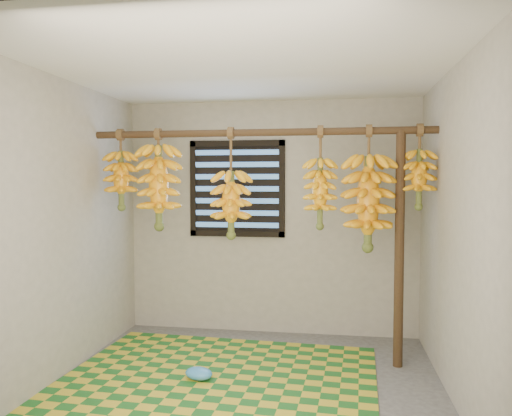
% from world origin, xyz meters
% --- Properties ---
extents(floor, '(3.00, 3.00, 0.01)m').
position_xyz_m(floor, '(0.00, 0.00, -0.01)').
color(floor, '#484848').
rests_on(floor, ground).
extents(ceiling, '(3.00, 3.00, 0.01)m').
position_xyz_m(ceiling, '(0.00, 0.00, 2.40)').
color(ceiling, silver).
rests_on(ceiling, wall_back).
extents(wall_back, '(3.00, 0.01, 2.40)m').
position_xyz_m(wall_back, '(0.00, 1.50, 1.20)').
color(wall_back, gray).
rests_on(wall_back, floor).
extents(wall_left, '(0.01, 3.00, 2.40)m').
position_xyz_m(wall_left, '(-1.50, 0.00, 1.20)').
color(wall_left, gray).
rests_on(wall_left, floor).
extents(wall_right, '(0.01, 3.00, 2.40)m').
position_xyz_m(wall_right, '(1.50, 0.00, 1.20)').
color(wall_right, gray).
rests_on(wall_right, floor).
extents(window, '(1.00, 0.04, 1.00)m').
position_xyz_m(window, '(-0.35, 1.48, 1.50)').
color(window, black).
rests_on(window, wall_back).
extents(hanging_pole, '(3.00, 0.06, 0.06)m').
position_xyz_m(hanging_pole, '(0.00, 0.70, 2.00)').
color(hanging_pole, '#402A1A').
rests_on(hanging_pole, wall_left).
extents(support_post, '(0.08, 0.08, 2.00)m').
position_xyz_m(support_post, '(1.20, 0.70, 1.00)').
color(support_post, '#402A1A').
rests_on(support_post, floor).
extents(woven_mat, '(2.56, 2.09, 0.01)m').
position_xyz_m(woven_mat, '(-0.25, 0.18, 0.01)').
color(woven_mat, '#1B5C1E').
rests_on(woven_mat, floor).
extents(plastic_bag, '(0.27, 0.22, 0.09)m').
position_xyz_m(plastic_bag, '(-0.39, 0.13, 0.06)').
color(plastic_bag, '#3787CD').
rests_on(plastic_bag, woven_mat).
extents(banana_bunch_a, '(0.30, 0.30, 0.73)m').
position_xyz_m(banana_bunch_a, '(-1.28, 0.70, 1.59)').
color(banana_bunch_a, brown).
rests_on(banana_bunch_a, hanging_pole).
extents(banana_bunch_b, '(0.36, 0.36, 0.90)m').
position_xyz_m(banana_bunch_b, '(-0.92, 0.70, 1.52)').
color(banana_bunch_b, brown).
rests_on(banana_bunch_b, hanging_pole).
extents(banana_bunch_c, '(0.33, 0.33, 0.97)m').
position_xyz_m(banana_bunch_c, '(-0.25, 0.70, 1.37)').
color(banana_bunch_c, brown).
rests_on(banana_bunch_c, hanging_pole).
extents(banana_bunch_d, '(0.28, 0.28, 0.88)m').
position_xyz_m(banana_bunch_d, '(0.53, 0.70, 1.47)').
color(banana_bunch_d, brown).
rests_on(banana_bunch_d, hanging_pole).
extents(banana_bunch_e, '(0.41, 0.41, 1.06)m').
position_xyz_m(banana_bunch_e, '(0.94, 0.70, 1.39)').
color(banana_bunch_e, brown).
rests_on(banana_bunch_e, hanging_pole).
extents(banana_bunch_f, '(0.28, 0.28, 0.71)m').
position_xyz_m(banana_bunch_f, '(1.35, 0.70, 1.60)').
color(banana_bunch_f, brown).
rests_on(banana_bunch_f, hanging_pole).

